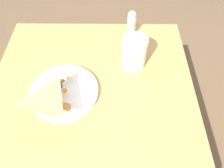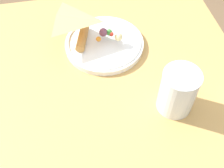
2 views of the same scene
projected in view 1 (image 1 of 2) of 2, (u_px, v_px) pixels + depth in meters
name	position (u px, v px, depth m)	size (l,w,h in m)	color
dining_table	(91.00, 156.00, 0.70)	(1.01, 0.66, 0.72)	tan
plate_pizza	(63.00, 91.00, 0.68)	(0.21, 0.21, 0.05)	white
milk_glass	(134.00, 53.00, 0.72)	(0.08, 0.08, 0.11)	white
salt_shaker	(131.00, 23.00, 0.82)	(0.03, 0.03, 0.10)	silver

